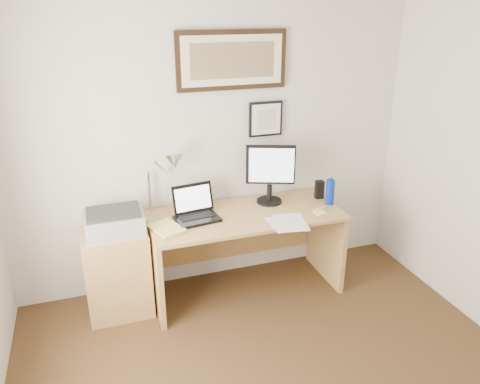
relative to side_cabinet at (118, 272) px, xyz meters
name	(u,v)px	position (x,y,z in m)	size (l,w,h in m)	color
wall_back	(215,145)	(0.92, 0.32, 0.89)	(3.50, 0.02, 2.50)	silver
side_cabinet	(118,272)	(0.00, 0.00, 0.00)	(0.50, 0.40, 0.73)	#AB8447
water_bottle	(330,192)	(1.83, -0.09, 0.49)	(0.08, 0.08, 0.22)	#0C27A0
bottle_cap	(331,179)	(1.83, -0.09, 0.61)	(0.04, 0.04, 0.02)	#0C27A0
speaker	(319,189)	(1.81, 0.06, 0.47)	(0.07, 0.06, 0.16)	black
paper_sheet_a	(283,224)	(1.29, -0.33, 0.39)	(0.20, 0.29, 0.00)	white
paper_sheet_b	(291,222)	(1.36, -0.33, 0.39)	(0.23, 0.33, 0.00)	white
sticky_pad	(320,213)	(1.66, -0.25, 0.39)	(0.09, 0.09, 0.01)	#FFF578
marker_pen	(319,209)	(1.69, -0.17, 0.39)	(0.02, 0.02, 0.14)	white
book	(155,232)	(0.30, -0.17, 0.40)	(0.20, 0.28, 0.02)	#EBE76E
desk	(242,234)	(1.07, 0.04, 0.15)	(1.60, 0.70, 0.75)	#AB8447
laptop	(196,211)	(0.66, 0.00, 0.44)	(0.37, 0.34, 0.26)	black
lcd_monitor	(270,171)	(1.35, 0.10, 0.68)	(0.41, 0.22, 0.52)	black
printer	(114,222)	(0.02, -0.01, 0.45)	(0.44, 0.34, 0.18)	#9F9FA1
desk_lamp	(172,164)	(0.51, 0.13, 0.82)	(0.29, 0.27, 0.53)	silver
picture_large	(232,60)	(1.07, 0.29, 1.59)	(0.92, 0.04, 0.47)	black
picture_small	(266,119)	(1.37, 0.29, 1.09)	(0.30, 0.03, 0.30)	black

